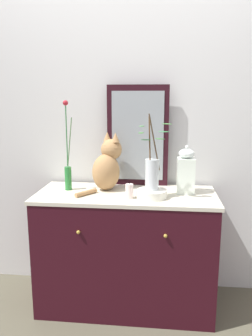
# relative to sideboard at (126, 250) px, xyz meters

# --- Properties ---
(ground_plane) EXTENTS (6.00, 6.00, 0.00)m
(ground_plane) POSITION_rel_sideboard_xyz_m (0.00, 0.00, -0.43)
(ground_plane) COLOR #524E3D
(wall_back) EXTENTS (4.40, 0.08, 2.60)m
(wall_back) POSITION_rel_sideboard_xyz_m (0.00, 0.34, 0.87)
(wall_back) COLOR silver
(wall_back) RESTS_ON ground_plane
(sideboard) EXTENTS (1.25, 0.56, 0.85)m
(sideboard) POSITION_rel_sideboard_xyz_m (0.00, 0.00, 0.00)
(sideboard) COLOR black
(sideboard) RESTS_ON ground_plane
(mirror_leaning) EXTENTS (0.46, 0.03, 0.75)m
(mirror_leaning) POSITION_rel_sideboard_xyz_m (0.06, 0.25, 0.80)
(mirror_leaning) COLOR black
(mirror_leaning) RESTS_ON sideboard
(cat_sitting) EXTENTS (0.32, 0.37, 0.41)m
(cat_sitting) POSITION_rel_sideboard_xyz_m (-0.14, 0.09, 0.60)
(cat_sitting) COLOR #A87C4D
(cat_sitting) RESTS_ON sideboard
(vase_slim_green) EXTENTS (0.07, 0.05, 0.64)m
(vase_slim_green) POSITION_rel_sideboard_xyz_m (-0.42, 0.05, 0.59)
(vase_slim_green) COLOR #287934
(vase_slim_green) RESTS_ON sideboard
(bowl_porcelain) EXTENTS (0.20, 0.20, 0.05)m
(bowl_porcelain) POSITION_rel_sideboard_xyz_m (0.18, -0.08, 0.45)
(bowl_porcelain) COLOR white
(bowl_porcelain) RESTS_ON sideboard
(vase_glass_clear) EXTENTS (0.22, 0.14, 0.50)m
(vase_glass_clear) POSITION_rel_sideboard_xyz_m (0.18, -0.09, 0.60)
(vase_glass_clear) COLOR silver
(vase_glass_clear) RESTS_ON bowl_porcelain
(jar_lidded_porcelain) EXTENTS (0.12, 0.12, 0.34)m
(jar_lidded_porcelain) POSITION_rel_sideboard_xyz_m (0.41, 0.06, 0.58)
(jar_lidded_porcelain) COLOR white
(jar_lidded_porcelain) RESTS_ON sideboard
(candle_pillar) EXTENTS (0.05, 0.05, 0.11)m
(candle_pillar) POSITION_rel_sideboard_xyz_m (0.03, -0.12, 0.47)
(candle_pillar) COLOR silver
(candle_pillar) RESTS_ON sideboard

